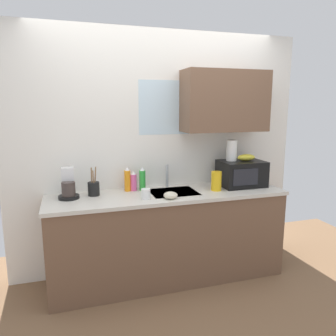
{
  "coord_description": "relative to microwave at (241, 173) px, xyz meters",
  "views": [
    {
      "loc": [
        -0.91,
        -2.97,
        1.75
      ],
      "look_at": [
        0.0,
        0.0,
        1.15
      ],
      "focal_mm": 34.87,
      "sensor_mm": 36.0,
      "label": 1
    }
  ],
  "objects": [
    {
      "name": "dish_soap_bottle_green",
      "position": [
        -1.05,
        0.13,
        -0.02
      ],
      "size": [
        0.06,
        0.06,
        0.24
      ],
      "color": "green",
      "rests_on": "counter_unit"
    },
    {
      "name": "small_bowl",
      "position": [
        -0.87,
        -0.25,
        -0.1
      ],
      "size": [
        0.13,
        0.13,
        0.06
      ],
      "primitive_type": "ellipsoid",
      "color": "beige",
      "rests_on": "counter_unit"
    },
    {
      "name": "microwave",
      "position": [
        0.0,
        0.0,
        0.0
      ],
      "size": [
        0.46,
        0.35,
        0.27
      ],
      "color": "black",
      "rests_on": "counter_unit"
    },
    {
      "name": "paper_towel_roll",
      "position": [
        -0.1,
        0.05,
        0.24
      ],
      "size": [
        0.11,
        0.11,
        0.22
      ],
      "primitive_type": "cylinder",
      "color": "white",
      "rests_on": "microwave"
    },
    {
      "name": "cereal_canister",
      "position": [
        -0.34,
        -0.1,
        -0.04
      ],
      "size": [
        0.1,
        0.1,
        0.19
      ],
      "primitive_type": "cylinder",
      "color": "gold",
      "rests_on": "counter_unit"
    },
    {
      "name": "banana_bunch",
      "position": [
        0.05,
        0.0,
        0.17
      ],
      "size": [
        0.2,
        0.11,
        0.07
      ],
      "primitive_type": "ellipsoid",
      "color": "gold",
      "rests_on": "microwave"
    },
    {
      "name": "dish_soap_bottle_orange",
      "position": [
        -1.2,
        0.14,
        -0.02
      ],
      "size": [
        0.06,
        0.06,
        0.25
      ],
      "color": "orange",
      "rests_on": "counter_unit"
    },
    {
      "name": "counter_unit",
      "position": [
        -0.83,
        -0.05,
        -0.58
      ],
      "size": [
        2.34,
        0.63,
        0.9
      ],
      "color": "brown",
      "rests_on": "ground"
    },
    {
      "name": "mug_white",
      "position": [
        -1.09,
        -0.19,
        -0.09
      ],
      "size": [
        0.08,
        0.08,
        0.09
      ],
      "primitive_type": "cylinder",
      "color": "white",
      "rests_on": "counter_unit"
    },
    {
      "name": "utensil_crock",
      "position": [
        -1.54,
        0.07,
        -0.06
      ],
      "size": [
        0.11,
        0.11,
        0.28
      ],
      "color": "black",
      "rests_on": "counter_unit"
    },
    {
      "name": "sink_faucet",
      "position": [
        -0.77,
        0.19,
        -0.02
      ],
      "size": [
        0.03,
        0.03,
        0.24
      ],
      "primitive_type": "cylinder",
      "color": "#B2B5BA",
      "rests_on": "counter_unit"
    },
    {
      "name": "kitchen_wall_assembly",
      "position": [
        -0.71,
        0.26,
        0.32
      ],
      "size": [
        3.11,
        0.42,
        2.5
      ],
      "color": "white",
      "rests_on": "ground"
    },
    {
      "name": "coffee_maker",
      "position": [
        -1.77,
        0.06,
        -0.03
      ],
      "size": [
        0.19,
        0.21,
        0.28
      ],
      "color": "black",
      "rests_on": "counter_unit"
    },
    {
      "name": "dish_soap_bottle_pink",
      "position": [
        -1.14,
        0.15,
        -0.04
      ],
      "size": [
        0.07,
        0.07,
        0.2
      ],
      "color": "#E55999",
      "rests_on": "counter_unit"
    }
  ]
}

